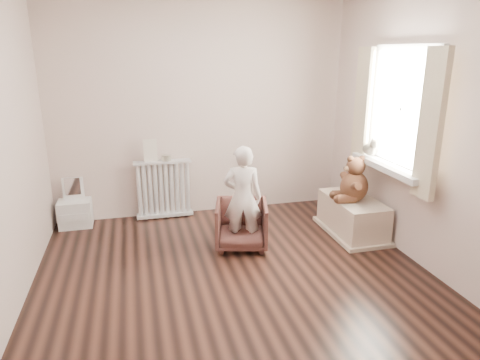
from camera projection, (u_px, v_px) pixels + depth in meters
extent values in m
cube|color=black|center=(236.00, 278.00, 3.92)|extent=(3.60, 3.60, 0.01)
cube|color=beige|center=(201.00, 110.00, 5.21)|extent=(3.60, 0.02, 2.60)
cube|color=beige|center=(333.00, 218.00, 1.87)|extent=(3.60, 0.02, 2.60)
cube|color=beige|center=(424.00, 129.00, 3.96)|extent=(0.02, 3.60, 2.60)
cube|color=white|center=(403.00, 109.00, 4.19)|extent=(0.03, 0.90, 1.10)
cube|color=silver|center=(389.00, 167.00, 4.33)|extent=(0.22, 1.10, 0.06)
cube|color=beige|center=(431.00, 125.00, 3.65)|extent=(0.06, 0.26, 1.30)
cube|color=beige|center=(362.00, 108.00, 4.71)|extent=(0.06, 0.26, 1.30)
cube|color=silver|center=(164.00, 187.00, 5.24)|extent=(0.69, 0.13, 0.73)
cube|color=beige|center=(150.00, 151.00, 5.07)|extent=(0.16, 0.01, 0.27)
cylinder|color=#A59E8C|center=(166.00, 158.00, 5.15)|extent=(0.11, 0.11, 0.07)
cube|color=silver|center=(74.00, 204.00, 5.00)|extent=(0.37, 0.27, 0.59)
imported|color=#552D27|center=(241.00, 224.00, 4.49)|extent=(0.65, 0.66, 0.50)
imported|color=white|center=(243.00, 198.00, 4.35)|extent=(0.45, 0.35, 1.09)
cube|color=beige|center=(352.00, 216.00, 4.84)|extent=(0.46, 0.87, 0.41)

